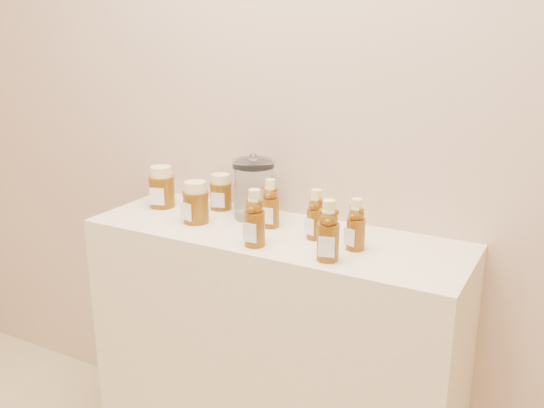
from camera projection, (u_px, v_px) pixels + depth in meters
The scene contains 11 objects.
wall_back at pixel (304, 79), 1.91m from camera, with size 3.50×0.02×2.70m, color tan.
display_table at pixel (274, 360), 2.01m from camera, with size 1.20×0.40×0.90m, color beige.
bear_bottle_back_left at pixel (270, 200), 1.89m from camera, with size 0.06×0.06×0.17m, color #5D3107, non-canonical shape.
bear_bottle_back_mid at pixel (316, 211), 1.79m from camera, with size 0.06×0.06×0.17m, color #5D3107, non-canonical shape.
bear_bottle_back_right at pixel (356, 221), 1.71m from camera, with size 0.06×0.06×0.17m, color #5D3107, non-canonical shape.
bear_bottle_front_left at pixel (255, 214), 1.73m from camera, with size 0.07×0.07×0.19m, color #5D3107, non-canonical shape.
bear_bottle_front_right at pixel (328, 226), 1.63m from camera, with size 0.07×0.07×0.19m, color #5D3107, non-canonical shape.
honey_jar_left at pixel (162, 187), 2.10m from camera, with size 0.09×0.09×0.14m, color #5D3107, non-canonical shape.
honey_jar_back at pixel (221, 192), 2.08m from camera, with size 0.08×0.08×0.12m, color #5D3107, non-canonical shape.
honey_jar_front at pixel (196, 202), 1.94m from camera, with size 0.09×0.09×0.14m, color #5D3107, non-canonical shape.
glass_canister at pixel (254, 187), 1.97m from camera, with size 0.14×0.14×0.21m, color white, non-canonical shape.
Camera 1 is at (0.84, -0.00, 1.54)m, focal length 40.00 mm.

